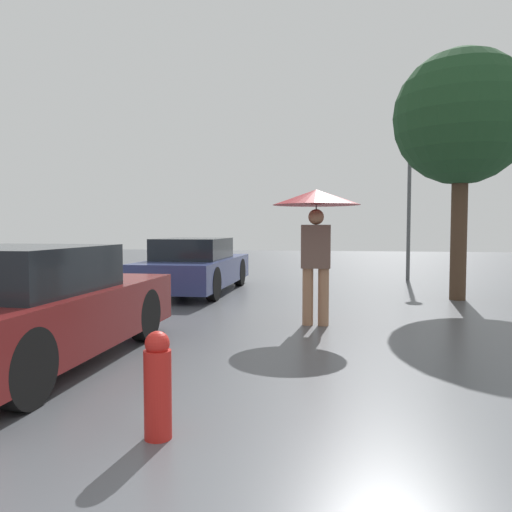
# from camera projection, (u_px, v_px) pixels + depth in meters

# --- Properties ---
(pedestrian) EXTENTS (1.29, 1.29, 2.01)m
(pedestrian) POSITION_uv_depth(u_px,v_px,m) (316.00, 213.00, 7.32)
(pedestrian) COLOR #9E7051
(pedestrian) RESTS_ON ground_plane
(parked_car_nearest) EXTENTS (1.79, 3.98, 1.26)m
(parked_car_nearest) POSITION_uv_depth(u_px,v_px,m) (26.00, 309.00, 5.25)
(parked_car_nearest) COLOR maroon
(parked_car_nearest) RESTS_ON ground_plane
(parked_car_farthest) EXTENTS (1.65, 4.27, 1.21)m
(parked_car_farthest) POSITION_uv_depth(u_px,v_px,m) (195.00, 266.00, 11.22)
(parked_car_farthest) COLOR navy
(parked_car_farthest) RESTS_ON ground_plane
(tree) EXTENTS (2.64, 2.64, 4.94)m
(tree) POSITION_uv_depth(u_px,v_px,m) (461.00, 119.00, 9.83)
(tree) COLOR #473323
(tree) RESTS_ON ground_plane
(street_lamp) EXTENTS (0.32, 0.32, 3.90)m
(street_lamp) POSITION_uv_depth(u_px,v_px,m) (409.00, 181.00, 13.51)
(street_lamp) COLOR #515456
(street_lamp) RESTS_ON ground_plane
(fire_hydrant) EXTENTS (0.19, 0.19, 0.75)m
(fire_hydrant) POSITION_uv_depth(u_px,v_px,m) (158.00, 385.00, 3.41)
(fire_hydrant) COLOR #B21E19
(fire_hydrant) RESTS_ON ground_plane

